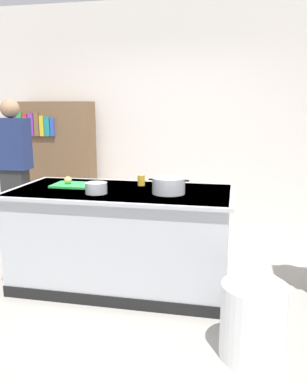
# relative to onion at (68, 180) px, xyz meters

# --- Properties ---
(ground_plane) EXTENTS (10.00, 10.00, 0.00)m
(ground_plane) POSITION_rel_onion_xyz_m (0.54, -0.07, -0.96)
(ground_plane) COLOR #9E9991
(back_wall) EXTENTS (6.40, 0.12, 3.00)m
(back_wall) POSITION_rel_onion_xyz_m (0.54, 2.03, 0.54)
(back_wall) COLOR silver
(back_wall) RESTS_ON ground_plane
(counter_island) EXTENTS (1.98, 0.98, 0.90)m
(counter_island) POSITION_rel_onion_xyz_m (0.54, -0.07, -0.49)
(counter_island) COLOR #B7BABF
(counter_island) RESTS_ON ground_plane
(cutting_board) EXTENTS (0.40, 0.28, 0.02)m
(cutting_board) POSITION_rel_onion_xyz_m (0.06, 0.00, -0.05)
(cutting_board) COLOR green
(cutting_board) RESTS_ON counter_island
(onion) EXTENTS (0.07, 0.07, 0.07)m
(onion) POSITION_rel_onion_xyz_m (0.00, 0.00, 0.00)
(onion) COLOR tan
(onion) RESTS_ON cutting_board
(stock_pot) EXTENTS (0.34, 0.28, 0.14)m
(stock_pot) POSITION_rel_onion_xyz_m (0.98, -0.14, 0.01)
(stock_pot) COLOR #B7BABF
(stock_pot) RESTS_ON counter_island
(mixing_bowl) EXTENTS (0.19, 0.19, 0.09)m
(mixing_bowl) POSITION_rel_onion_xyz_m (0.37, -0.26, -0.01)
(mixing_bowl) COLOR #B7BABF
(mixing_bowl) RESTS_ON counter_island
(juice_cup) EXTENTS (0.07, 0.07, 0.10)m
(juice_cup) POSITION_rel_onion_xyz_m (0.67, 0.16, -0.01)
(juice_cup) COLOR yellow
(juice_cup) RESTS_ON counter_island
(trash_bin) EXTENTS (0.43, 0.43, 0.51)m
(trash_bin) POSITION_rel_onion_xyz_m (1.68, -0.96, -0.70)
(trash_bin) COLOR white
(trash_bin) RESTS_ON ground_plane
(person_guest) EXTENTS (0.38, 0.24, 1.72)m
(person_guest) POSITION_rel_onion_xyz_m (-1.06, 0.85, -0.04)
(person_guest) COLOR #2C2C2C
(person_guest) RESTS_ON ground_plane
(bookshelf) EXTENTS (1.10, 0.31, 1.70)m
(bookshelf) POSITION_rel_onion_xyz_m (-0.94, 1.72, -0.10)
(bookshelf) COLOR brown
(bookshelf) RESTS_ON ground_plane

